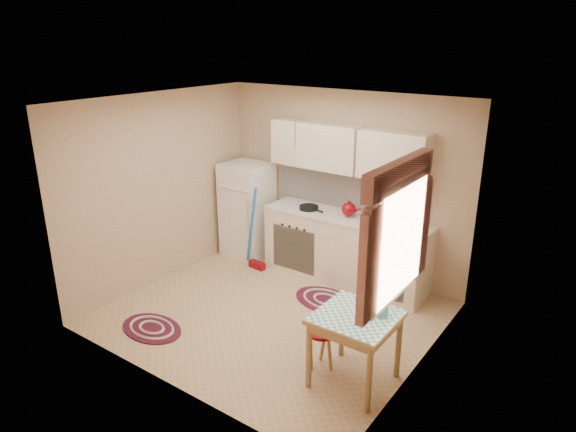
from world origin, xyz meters
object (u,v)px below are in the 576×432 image
(base_cabinets, at_px, (345,250))
(table, at_px, (354,349))
(fridge, at_px, (248,210))
(stool, at_px, (321,348))

(base_cabinets, relative_size, table, 3.12)
(fridge, height_order, table, fridge)
(base_cabinets, bearing_deg, table, -58.17)
(fridge, relative_size, stool, 3.33)
(base_cabinets, height_order, table, base_cabinets)
(fridge, height_order, base_cabinets, fridge)
(fridge, xyz_separation_m, base_cabinets, (1.64, 0.05, -0.26))
(base_cabinets, xyz_separation_m, stool, (0.77, -1.83, -0.23))
(table, bearing_deg, stool, 176.64)
(base_cabinets, xyz_separation_m, table, (1.15, -1.85, -0.08))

